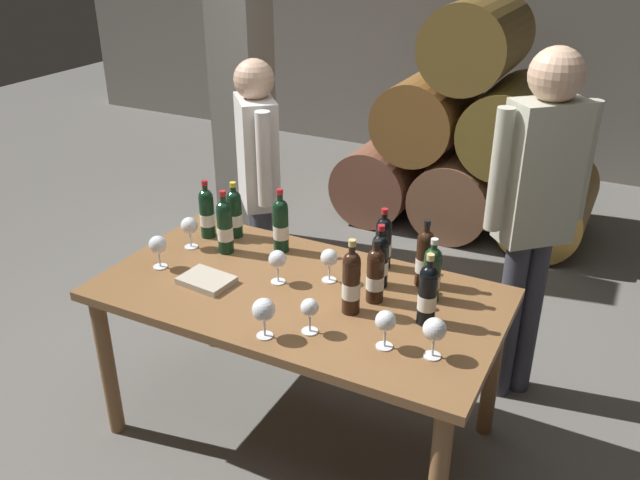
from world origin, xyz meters
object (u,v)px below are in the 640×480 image
(tasting_notebook, at_px, (207,280))
(wine_glass_7, at_px, (264,311))
(wine_glass_6, at_px, (434,330))
(taster_seated_left, at_px, (258,176))
(wine_bottle_9, at_px, (375,275))
(wine_glass_2, at_px, (386,322))
(wine_bottle_0, at_px, (281,225))
(wine_bottle_7, at_px, (380,260))
(sommelier_presenting, at_px, (537,201))
(dining_table, at_px, (299,309))
(wine_bottle_8, at_px, (428,294))
(wine_bottle_10, at_px, (383,242))
(wine_glass_1, at_px, (329,259))
(wine_glass_5, at_px, (310,309))
(wine_bottle_2, at_px, (235,213))
(wine_glass_4, at_px, (277,260))
(wine_bottle_5, at_px, (207,213))
(wine_glass_3, at_px, (189,226))
(wine_bottle_3, at_px, (432,273))
(wine_glass_0, at_px, (158,246))
(wine_bottle_6, at_px, (425,257))
(wine_bottle_4, at_px, (351,282))

(tasting_notebook, bearing_deg, wine_glass_7, -22.51)
(wine_glass_6, bearing_deg, taster_seated_left, 144.91)
(wine_bottle_9, relative_size, wine_glass_2, 1.81)
(wine_bottle_0, bearing_deg, wine_glass_2, -34.53)
(wine_bottle_7, relative_size, tasting_notebook, 1.28)
(wine_bottle_9, relative_size, sommelier_presenting, 0.16)
(dining_table, height_order, wine_bottle_8, wine_bottle_8)
(wine_bottle_10, xyz_separation_m, wine_glass_1, (-0.16, -0.22, -0.02))
(wine_glass_5, bearing_deg, wine_bottle_2, 141.37)
(wine_glass_6, bearing_deg, wine_glass_1, 150.70)
(wine_bottle_2, bearing_deg, wine_glass_2, -27.97)
(sommelier_presenting, distance_m, taster_seated_left, 1.44)
(wine_bottle_9, bearing_deg, wine_bottle_8, -14.08)
(wine_glass_4, bearing_deg, wine_glass_7, -66.66)
(wine_glass_1, bearing_deg, taster_seated_left, 140.79)
(taster_seated_left, bearing_deg, wine_bottle_5, -90.80)
(wine_bottle_10, xyz_separation_m, sommelier_presenting, (0.57, 0.39, 0.16))
(tasting_notebook, bearing_deg, wine_glass_3, 142.68)
(wine_bottle_3, distance_m, sommelier_presenting, 0.65)
(wine_bottle_3, bearing_deg, wine_glass_0, -166.01)
(wine_bottle_10, relative_size, sommelier_presenting, 0.17)
(wine_bottle_10, bearing_deg, wine_bottle_6, -17.28)
(wine_glass_0, bearing_deg, wine_glass_3, 89.34)
(wine_bottle_0, height_order, wine_bottle_6, wine_bottle_0)
(wine_bottle_0, bearing_deg, wine_glass_1, -25.16)
(wine_bottle_5, bearing_deg, wine_glass_7, -41.33)
(wine_bottle_0, bearing_deg, wine_bottle_2, 173.04)
(wine_bottle_7, distance_m, sommelier_presenting, 0.77)
(wine_bottle_4, height_order, wine_glass_0, wine_bottle_4)
(wine_glass_5, bearing_deg, dining_table, 126.86)
(wine_glass_2, xyz_separation_m, taster_seated_left, (-1.12, 0.93, 0.05))
(dining_table, relative_size, wine_glass_2, 11.18)
(wine_bottle_6, xyz_separation_m, wine_glass_2, (0.03, -0.50, -0.02))
(dining_table, bearing_deg, wine_bottle_3, 20.03)
(wine_glass_5, height_order, tasting_notebook, wine_glass_5)
(wine_bottle_9, bearing_deg, wine_glass_5, -111.65)
(wine_glass_7, relative_size, sommelier_presenting, 0.09)
(wine_bottle_10, distance_m, wine_glass_1, 0.27)
(wine_bottle_4, distance_m, wine_glass_6, 0.41)
(wine_bottle_7, height_order, wine_bottle_9, wine_bottle_7)
(wine_bottle_3, distance_m, wine_bottle_5, 1.16)
(wine_bottle_3, distance_m, wine_glass_0, 1.20)
(wine_bottle_8, distance_m, taster_seated_left, 1.39)
(wine_glass_7, bearing_deg, sommelier_presenting, 55.78)
(wine_bottle_10, relative_size, wine_glass_4, 1.88)
(wine_glass_2, height_order, tasting_notebook, wine_glass_2)
(wine_bottle_10, xyz_separation_m, wine_glass_2, (0.24, -0.57, -0.02))
(wine_bottle_3, xyz_separation_m, wine_bottle_5, (-1.16, 0.07, 0.01))
(wine_glass_0, distance_m, sommelier_presenting, 1.69)
(wine_glass_5, relative_size, wine_glass_6, 0.91)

